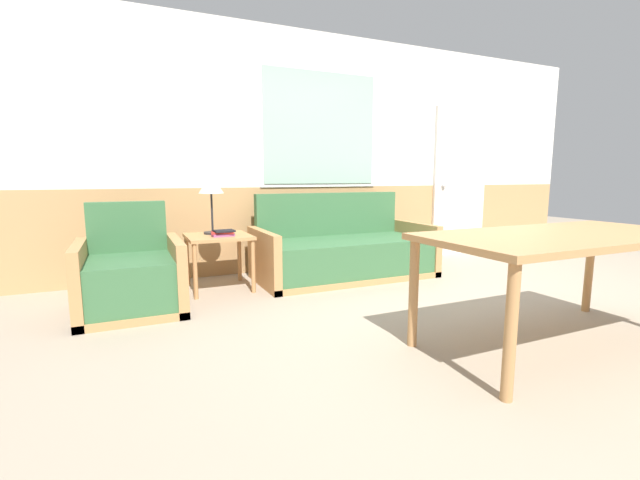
% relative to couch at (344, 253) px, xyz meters
% --- Properties ---
extents(ground_plane, '(16.00, 16.00, 0.00)m').
position_rel_couch_xyz_m(ground_plane, '(0.37, -1.99, -0.26)').
color(ground_plane, gray).
extents(wall_back, '(7.20, 0.09, 2.70)m').
position_rel_couch_xyz_m(wall_back, '(0.35, 0.64, 1.11)').
color(wall_back, tan).
rests_on(wall_back, ground_plane).
extents(couch, '(1.89, 0.89, 0.89)m').
position_rel_couch_xyz_m(couch, '(0.00, 0.00, 0.00)').
color(couch, '#B27F4C').
rests_on(couch, ground_plane).
extents(armchair, '(0.79, 0.83, 0.87)m').
position_rel_couch_xyz_m(armchair, '(-2.11, -0.34, 0.00)').
color(armchair, '#B27F4C').
rests_on(armchair, ground_plane).
extents(side_table, '(0.59, 0.59, 0.53)m').
position_rel_couch_xyz_m(side_table, '(-1.33, 0.04, 0.19)').
color(side_table, '#B27F4C').
rests_on(side_table, ground_plane).
extents(table_lamp, '(0.24, 0.24, 0.58)m').
position_rel_couch_xyz_m(table_lamp, '(-1.36, 0.14, 0.73)').
color(table_lamp, '#262628').
rests_on(table_lamp, side_table).
extents(book_stack, '(0.22, 0.17, 0.06)m').
position_rel_couch_xyz_m(book_stack, '(-1.30, -0.07, 0.30)').
color(book_stack, '#994C84').
rests_on(book_stack, side_table).
extents(dining_table, '(1.84, 0.88, 0.73)m').
position_rel_couch_xyz_m(dining_table, '(0.37, -2.26, 0.40)').
color(dining_table, '#B27F4C').
rests_on(dining_table, ground_plane).
extents(entry_door, '(0.88, 0.09, 2.00)m').
position_rel_couch_xyz_m(entry_door, '(2.11, 0.59, 0.74)').
color(entry_door, silver).
rests_on(entry_door, ground_plane).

